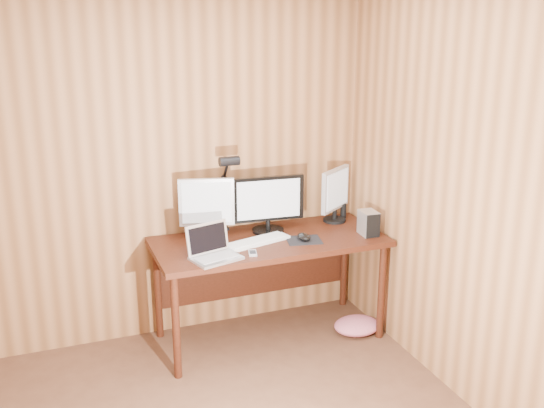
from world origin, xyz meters
TOP-DOWN VIEW (x-y plane):
  - room_shell at (0.00, 0.00)m, footprint 4.00×4.00m
  - desk at (0.93, 1.70)m, footprint 1.60×0.70m
  - monitor_center at (0.98, 1.78)m, footprint 0.52×0.23m
  - monitor_left at (0.53, 1.80)m, footprint 0.38×0.18m
  - monitor_right at (1.53, 1.83)m, footprint 0.31×0.23m
  - laptop at (0.47, 1.44)m, footprint 0.35×0.30m
  - keyboard at (0.83, 1.60)m, footprint 0.49×0.26m
  - mousepad at (1.14, 1.52)m, footprint 0.27×0.23m
  - mouse at (1.14, 1.52)m, footprint 0.11×0.14m
  - hard_drive at (1.62, 1.47)m, footprint 0.12×0.16m
  - phone at (0.73, 1.41)m, footprint 0.08×0.11m
  - speaker at (1.63, 1.88)m, footprint 0.05×0.05m
  - desk_lamp at (0.70, 1.86)m, footprint 0.14×0.20m
  - fabric_pile at (1.55, 1.46)m, footprint 0.41×0.36m

SIDE VIEW (x-z plane):
  - fabric_pile at x=1.55m, z-range 0.00..0.11m
  - desk at x=0.93m, z-range 0.25..1.00m
  - mousepad at x=1.14m, z-range 0.75..0.75m
  - phone at x=0.73m, z-range 0.75..0.76m
  - keyboard at x=0.83m, z-range 0.75..0.77m
  - mouse at x=1.14m, z-range 0.75..0.80m
  - laptop at x=0.47m, z-range 0.70..0.91m
  - speaker at x=1.63m, z-range 0.75..0.86m
  - hard_drive at x=1.62m, z-range 0.75..0.92m
  - monitor_center at x=0.98m, z-range 0.76..1.16m
  - monitor_right at x=1.53m, z-range 0.76..1.17m
  - monitor_left at x=0.53m, z-range 0.77..1.19m
  - desk_lamp at x=0.70m, z-range 0.82..1.43m
  - room_shell at x=0.00m, z-range -0.75..3.25m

